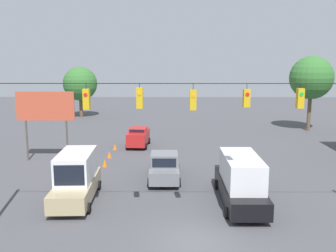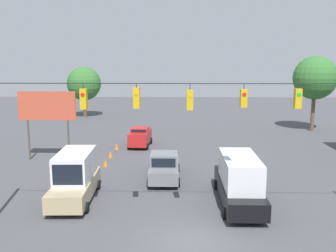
% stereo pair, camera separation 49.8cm
% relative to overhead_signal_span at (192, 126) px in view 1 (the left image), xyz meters
% --- Properties ---
extents(ground_plane, '(140.00, 140.00, 0.00)m').
position_rel_overhead_signal_span_xyz_m(ground_plane, '(-0.05, 1.66, -5.37)').
color(ground_plane, '#47474C').
extents(overhead_signal_span, '(21.52, 0.38, 7.96)m').
position_rel_overhead_signal_span_xyz_m(overhead_signal_span, '(0.00, 0.00, 0.00)').
color(overhead_signal_span, slate).
rests_on(overhead_signal_span, ground_plane).
extents(pickup_truck_grey_withflow_mid, '(2.32, 5.42, 2.12)m').
position_rel_overhead_signal_span_xyz_m(pickup_truck_grey_withflow_mid, '(1.52, -7.77, -4.39)').
color(pickup_truck_grey_withflow_mid, slate).
rests_on(pickup_truck_grey_withflow_mid, ground_plane).
extents(box_truck_tan_parked_shoulder, '(2.57, 6.16, 3.05)m').
position_rel_overhead_signal_span_xyz_m(box_truck_tan_parked_shoulder, '(6.93, -3.65, -3.88)').
color(box_truck_tan_parked_shoulder, tan).
rests_on(box_truck_tan_parked_shoulder, ground_plane).
extents(sedan_red_withflow_far, '(2.25, 4.16, 1.93)m').
position_rel_overhead_signal_span_xyz_m(sedan_red_withflow_far, '(4.33, -18.29, -4.36)').
color(sedan_red_withflow_far, red).
rests_on(sedan_red_withflow_far, ground_plane).
extents(box_truck_black_crossing_near, '(2.45, 7.35, 3.03)m').
position_rel_overhead_signal_span_xyz_m(box_truck_black_crossing_near, '(-3.19, -3.19, -3.88)').
color(box_truck_black_crossing_near, black).
rests_on(box_truck_black_crossing_near, ground_plane).
extents(traffic_cone_nearest, '(0.38, 0.38, 0.60)m').
position_rel_overhead_signal_span_xyz_m(traffic_cone_nearest, '(6.62, -5.03, -5.07)').
color(traffic_cone_nearest, orange).
rests_on(traffic_cone_nearest, ground_plane).
extents(traffic_cone_second, '(0.38, 0.38, 0.60)m').
position_rel_overhead_signal_span_xyz_m(traffic_cone_second, '(6.61, -8.06, -5.07)').
color(traffic_cone_second, orange).
rests_on(traffic_cone_second, ground_plane).
extents(traffic_cone_third, '(0.38, 0.38, 0.60)m').
position_rel_overhead_signal_span_xyz_m(traffic_cone_third, '(6.49, -11.05, -5.07)').
color(traffic_cone_third, orange).
rests_on(traffic_cone_third, ground_plane).
extents(traffic_cone_fourth, '(0.38, 0.38, 0.60)m').
position_rel_overhead_signal_span_xyz_m(traffic_cone_fourth, '(6.57, -13.87, -5.07)').
color(traffic_cone_fourth, orange).
rests_on(traffic_cone_fourth, ground_plane).
extents(traffic_cone_fifth, '(0.38, 0.38, 0.60)m').
position_rel_overhead_signal_span_xyz_m(traffic_cone_fifth, '(6.51, -16.90, -5.07)').
color(traffic_cone_fifth, orange).
rests_on(traffic_cone_fifth, ground_plane).
extents(roadside_billboard, '(4.99, 0.16, 6.02)m').
position_rel_overhead_signal_span_xyz_m(roadside_billboard, '(11.80, -13.01, -0.92)').
color(roadside_billboard, '#4C473D').
rests_on(roadside_billboard, ground_plane).
extents(tree_horizon_left, '(5.22, 5.22, 9.12)m').
position_rel_overhead_signal_span_xyz_m(tree_horizon_left, '(-16.00, -27.12, 1.11)').
color(tree_horizon_left, brown).
rests_on(tree_horizon_left, ground_plane).
extents(tree_horizon_right, '(5.07, 5.07, 7.61)m').
position_rel_overhead_signal_span_xyz_m(tree_horizon_right, '(14.71, -37.76, -0.32)').
color(tree_horizon_right, brown).
rests_on(tree_horizon_right, ground_plane).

